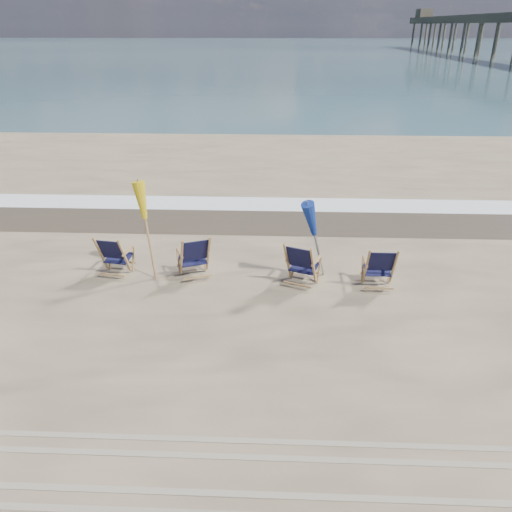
# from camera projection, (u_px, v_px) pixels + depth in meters

# --- Properties ---
(ocean) EXTENTS (400.00, 400.00, 0.00)m
(ocean) POSITION_uv_depth(u_px,v_px,m) (277.00, 49.00, 125.20)
(ocean) COLOR #3E5E66
(ocean) RESTS_ON ground
(surf_foam) EXTENTS (200.00, 1.40, 0.01)m
(surf_foam) POSITION_uv_depth(u_px,v_px,m) (264.00, 204.00, 16.69)
(surf_foam) COLOR silver
(surf_foam) RESTS_ON ground
(wet_sand_strip) EXTENTS (200.00, 2.60, 0.00)m
(wet_sand_strip) POSITION_uv_depth(u_px,v_px,m) (262.00, 220.00, 15.33)
(wet_sand_strip) COLOR #42362A
(wet_sand_strip) RESTS_ON ground
(tire_tracks) EXTENTS (80.00, 1.30, 0.01)m
(tire_tracks) POSITION_uv_depth(u_px,v_px,m) (240.00, 475.00, 6.62)
(tire_tracks) COLOR gray
(tire_tracks) RESTS_ON ground
(beach_chair_0) EXTENTS (0.79, 0.86, 1.07)m
(beach_chair_0) POSITION_uv_depth(u_px,v_px,m) (124.00, 257.00, 11.59)
(beach_chair_0) COLOR black
(beach_chair_0) RESTS_ON ground
(beach_chair_1) EXTENTS (0.97, 1.02, 1.12)m
(beach_chair_1) POSITION_uv_depth(u_px,v_px,m) (208.00, 256.00, 11.61)
(beach_chair_1) COLOR black
(beach_chair_1) RESTS_ON ground
(beach_chair_2) EXTENTS (0.96, 1.01, 1.10)m
(beach_chair_2) POSITION_uv_depth(u_px,v_px,m) (313.00, 267.00, 11.06)
(beach_chair_2) COLOR black
(beach_chair_2) RESTS_ON ground
(beach_chair_3) EXTENTS (0.70, 0.78, 1.08)m
(beach_chair_3) POSITION_uv_depth(u_px,v_px,m) (394.00, 269.00, 11.03)
(beach_chair_3) COLOR black
(beach_chair_3) RESTS_ON ground
(umbrella_yellow) EXTENTS (0.30, 0.30, 2.29)m
(umbrella_yellow) POSITION_uv_depth(u_px,v_px,m) (145.00, 206.00, 11.14)
(umbrella_yellow) COLOR #9B7545
(umbrella_yellow) RESTS_ON ground
(umbrella_blue) EXTENTS (0.30, 0.30, 2.09)m
(umbrella_blue) POSITION_uv_depth(u_px,v_px,m) (318.00, 217.00, 11.07)
(umbrella_blue) COLOR #A5A5AD
(umbrella_blue) RESTS_ON ground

